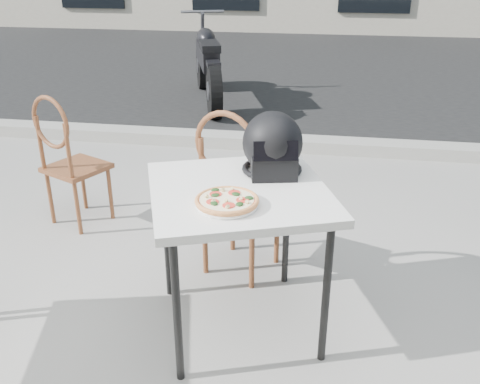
% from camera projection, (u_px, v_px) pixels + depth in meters
% --- Properties ---
extents(ground, '(80.00, 80.00, 0.00)m').
position_uv_depth(ground, '(154.00, 343.00, 2.70)').
color(ground, gray).
rests_on(ground, ground).
extents(street_asphalt, '(30.00, 8.00, 0.00)m').
position_uv_depth(street_asphalt, '(281.00, 67.00, 8.99)').
color(street_asphalt, black).
rests_on(street_asphalt, ground).
extents(curb, '(30.00, 0.25, 0.12)m').
position_uv_depth(curb, '(245.00, 141.00, 5.37)').
color(curb, gray).
rests_on(curb, ground).
extents(cafe_table_main, '(1.06, 1.06, 0.79)m').
position_uv_depth(cafe_table_main, '(239.00, 202.00, 2.55)').
color(cafe_table_main, silver).
rests_on(cafe_table_main, ground).
extents(plate, '(0.34, 0.34, 0.02)m').
position_uv_depth(plate, '(227.00, 204.00, 2.35)').
color(plate, white).
rests_on(plate, cafe_table_main).
extents(pizza, '(0.34, 0.34, 0.04)m').
position_uv_depth(pizza, '(227.00, 200.00, 2.34)').
color(pizza, '#DC8F50').
rests_on(pizza, plate).
extents(helmet, '(0.36, 0.37, 0.31)m').
position_uv_depth(helmet, '(273.00, 147.00, 2.65)').
color(helmet, black).
rests_on(helmet, cafe_table_main).
extents(cafe_chair_main, '(0.52, 0.52, 1.05)m').
position_uv_depth(cafe_chair_main, '(235.00, 186.00, 3.05)').
color(cafe_chair_main, brown).
rests_on(cafe_chair_main, ground).
extents(cafe_chair_side, '(0.49, 0.49, 0.97)m').
position_uv_depth(cafe_chair_side, '(66.00, 154.00, 3.65)').
color(cafe_chair_side, brown).
rests_on(cafe_chair_side, ground).
extents(motorcycle, '(0.84, 2.11, 1.09)m').
position_uv_depth(motorcycle, '(207.00, 65.00, 6.79)').
color(motorcycle, black).
rests_on(motorcycle, street_asphalt).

